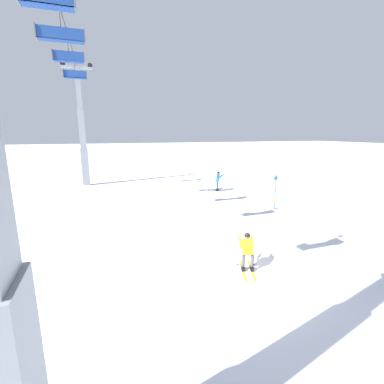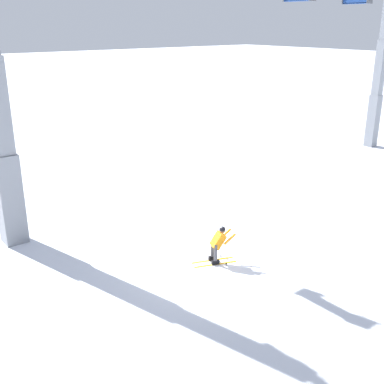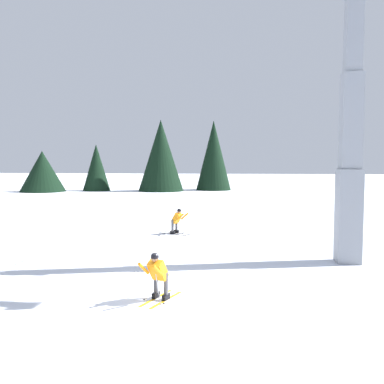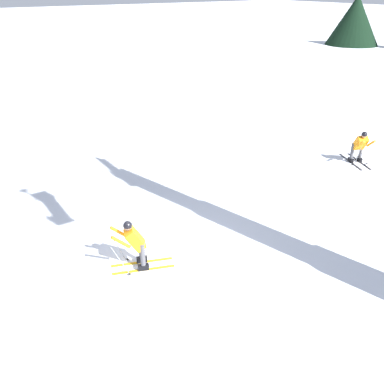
{
  "view_description": "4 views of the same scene",
  "coord_description": "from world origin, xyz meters",
  "views": [
    {
      "loc": [
        -7.78,
        4.76,
        5.14
      ],
      "look_at": [
        1.03,
        1.69,
        3.07
      ],
      "focal_mm": 25.03,
      "sensor_mm": 36.0,
      "label": 1
    },
    {
      "loc": [
        -9.99,
        -12.1,
        8.36
      ],
      "look_at": [
        -0.03,
        0.53,
        2.61
      ],
      "focal_mm": 44.5,
      "sensor_mm": 36.0,
      "label": 2
    },
    {
      "loc": [
        11.51,
        1.97,
        3.88
      ],
      "look_at": [
        0.29,
        0.58,
        3.07
      ],
      "focal_mm": 38.22,
      "sensor_mm": 36.0,
      "label": 3
    },
    {
      "loc": [
        4.22,
        7.76,
        6.66
      ],
      "look_at": [
        0.13,
        1.69,
        2.96
      ],
      "focal_mm": 38.95,
      "sensor_mm": 36.0,
      "label": 4
    }
  ],
  "objects": [
    {
      "name": "skier_distant_downhill",
      "position": [
        -10.23,
        -1.54,
        0.79
      ],
      "size": [
        1.21,
        1.81,
        1.52
      ],
      "color": "black",
      "rests_on": "ground_plane"
    },
    {
      "name": "tree_line_ridge",
      "position": [
        -43.53,
        -11.54,
        4.24
      ],
      "size": [
        11.62,
        27.98,
        9.8
      ],
      "color": "black",
      "rests_on": "ground_plane"
    },
    {
      "name": "ground_plane",
      "position": [
        0.0,
        0.0,
        0.0
      ],
      "size": [
        260.0,
        260.0,
        0.0
      ],
      "primitive_type": "plane",
      "color": "white"
    },
    {
      "name": "skier_carving_main",
      "position": [
        0.49,
        -0.36,
        0.8
      ],
      "size": [
        1.69,
        1.1,
        1.53
      ],
      "color": "yellow",
      "rests_on": "ground_plane"
    },
    {
      "name": "lift_tower_near",
      "position": [
        -4.8,
        6.06,
        4.72
      ],
      "size": [
        0.88,
        3.0,
        11.45
      ],
      "color": "gray",
      "rests_on": "ground_plane"
    }
  ]
}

